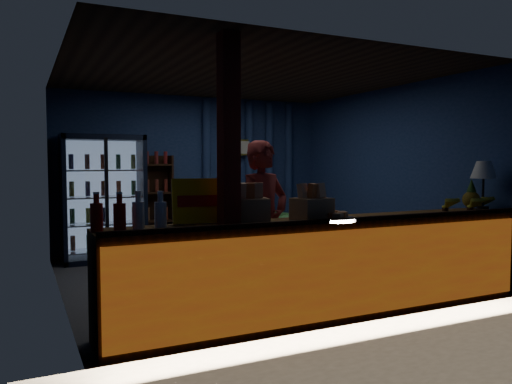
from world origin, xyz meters
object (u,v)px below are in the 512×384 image
Objects in this scene: green_chair at (278,232)px; table_lamp at (484,172)px; shopkeeper at (264,223)px; pastry_tray at (331,218)px.

green_chair is 1.28× the size of table_lamp.
shopkeeper reaches higher than green_chair.
table_lamp is (2.44, -0.67, 0.52)m from shopkeeper.
shopkeeper is 2.41× the size of green_chair.
pastry_tray is (0.33, -0.76, 0.12)m from shopkeeper.
pastry_tray is at bearing 38.86° from green_chair.
green_chair is 3.67m from pastry_tray.
pastry_tray reaches higher than green_chair.
table_lamp is at bearing 73.72° from green_chair.
table_lamp reaches higher than green_chair.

